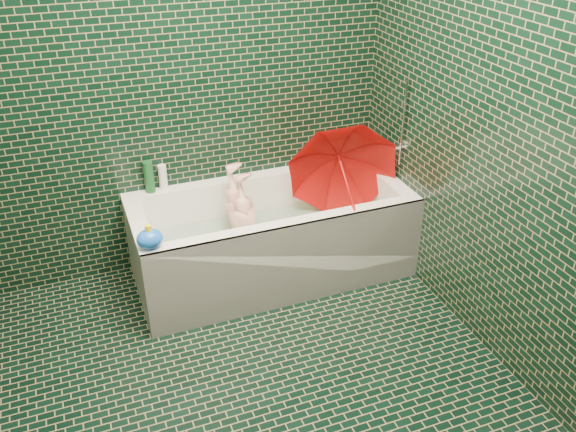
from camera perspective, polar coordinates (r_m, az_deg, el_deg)
name	(u,v)px	position (r m, az deg, el deg)	size (l,w,h in m)	color
floor	(257,402)	(3.14, -2.91, -16.99)	(2.80, 2.80, 0.00)	black
wall_back	(174,75)	(3.66, -10.64, 12.88)	(2.80, 2.80, 0.00)	black
wall_right	(519,129)	(3.01, 20.82, 7.64)	(2.80, 2.80, 0.00)	black
bathtub	(273,245)	(3.86, -1.45, -2.76)	(1.70, 0.75, 0.55)	white
bath_mat	(272,251)	(3.90, -1.53, -3.31)	(1.35, 0.47, 0.01)	green
water	(271,232)	(3.82, -1.56, -1.51)	(1.48, 0.53, 0.00)	silver
faucet	(392,144)	(3.92, 9.75, 6.63)	(0.18, 0.19, 0.55)	silver
child	(247,232)	(3.81, -3.89, -1.54)	(0.32, 0.21, 0.87)	#EDA894
umbrella	(346,182)	(3.77, 5.48, 3.17)	(0.68, 0.68, 0.60)	red
soap_bottle_a	(363,156)	(4.27, 7.03, 5.60)	(0.10, 0.10, 0.26)	white
soap_bottle_b	(356,159)	(4.22, 6.35, 5.32)	(0.09, 0.09, 0.19)	#541D6D
soap_bottle_c	(365,159)	(4.23, 7.20, 5.31)	(0.12, 0.12, 0.16)	#144721
bottle_right_tall	(347,144)	(4.18, 5.53, 6.72)	(0.06, 0.06, 0.22)	#144721
bottle_right_pump	(364,144)	(4.24, 7.09, 6.74)	(0.05, 0.05, 0.18)	silver
bottle_left_tall	(149,177)	(3.81, -12.88, 3.59)	(0.06, 0.06, 0.20)	#144721
bottle_left_short	(163,177)	(3.84, -11.63, 3.59)	(0.05, 0.05, 0.16)	white
rubber_duck	(326,156)	(4.14, 3.57, 5.58)	(0.12, 0.09, 0.09)	yellow
bath_toy	(150,239)	(3.25, -12.82, -2.07)	(0.16, 0.14, 0.14)	blue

